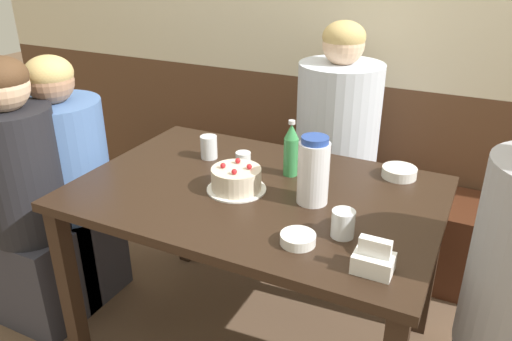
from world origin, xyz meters
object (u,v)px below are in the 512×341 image
object	(u,v)px
water_pitcher	(313,171)
person_teal_shirt	(68,185)
person_dark_striped	(28,207)
glass_water_tall	(243,162)
soju_bottle	(291,149)
bowl_soup_white	(399,172)
napkin_holder	(373,260)
birthday_cake	(236,179)
glass_shot_small	(209,147)
bench_seat	(323,212)
bowl_rice_small	(298,239)
person_pale_blue_shirt	(336,153)
glass_tumbler_short	(343,224)

from	to	relation	value
water_pitcher	person_teal_shirt	size ratio (longest dim) A/B	0.21
person_dark_striped	glass_water_tall	bearing A→B (deg)	25.89
water_pitcher	soju_bottle	world-z (taller)	water_pitcher
bowl_soup_white	glass_water_tall	world-z (taller)	glass_water_tall
napkin_holder	birthday_cake	bearing A→B (deg)	154.61
glass_shot_small	person_teal_shirt	bearing A→B (deg)	-160.44
glass_shot_small	person_teal_shirt	xyz separation A→B (m)	(-0.61, -0.22, -0.21)
birthday_cake	bowl_soup_white	xyz separation A→B (m)	(0.51, 0.38, -0.02)
bench_seat	soju_bottle	distance (m)	0.91
bowl_rice_small	glass_shot_small	xyz separation A→B (m)	(-0.58, 0.44, 0.03)
bowl_rice_small	person_teal_shirt	size ratio (longest dim) A/B	0.09
soju_bottle	napkin_holder	distance (m)	0.66
water_pitcher	person_teal_shirt	world-z (taller)	person_teal_shirt
glass_shot_small	person_pale_blue_shirt	bearing A→B (deg)	53.47
birthday_cake	person_pale_blue_shirt	bearing A→B (deg)	78.71
soju_bottle	glass_tumbler_short	xyz separation A→B (m)	(0.32, -0.34, -0.06)
soju_bottle	napkin_holder	xyz separation A→B (m)	(0.45, -0.48, -0.07)
soju_bottle	bowl_rice_small	world-z (taller)	soju_bottle
water_pitcher	glass_water_tall	distance (m)	0.37
glass_water_tall	bowl_soup_white	bearing A→B (deg)	20.76
bowl_rice_small	glass_shot_small	bearing A→B (deg)	142.59
birthday_cake	glass_shot_small	world-z (taller)	birthday_cake
bowl_soup_white	glass_shot_small	size ratio (longest dim) A/B	1.38
glass_shot_small	glass_water_tall	bearing A→B (deg)	-15.10
bowl_rice_small	person_dark_striped	distance (m)	1.21
glass_shot_small	birthday_cake	bearing A→B (deg)	-40.83
glass_tumbler_short	bench_seat	bearing A→B (deg)	110.86
water_pitcher	soju_bottle	size ratio (longest dim) A/B	1.09
soju_bottle	person_dark_striped	size ratio (longest dim) A/B	0.19
birthday_cake	napkin_holder	xyz separation A→B (m)	(0.57, -0.27, -0.00)
birthday_cake	glass_water_tall	bearing A→B (deg)	109.09
napkin_holder	glass_water_tall	distance (m)	0.76
napkin_holder	bowl_rice_small	distance (m)	0.24
glass_tumbler_short	glass_shot_small	world-z (taller)	glass_shot_small
bench_seat	birthday_cake	world-z (taller)	birthday_cake
glass_tumbler_short	soju_bottle	bearing A→B (deg)	132.86
napkin_holder	person_pale_blue_shirt	bearing A→B (deg)	112.86
birthday_cake	bowl_rice_small	size ratio (longest dim) A/B	2.01
bench_seat	person_pale_blue_shirt	bearing A→B (deg)	-56.35
soju_bottle	glass_water_tall	size ratio (longest dim) A/B	2.85
birthday_cake	person_teal_shirt	world-z (taller)	person_teal_shirt
soju_bottle	birthday_cake	bearing A→B (deg)	-121.23
bench_seat	napkin_holder	xyz separation A→B (m)	(0.51, -1.14, 0.56)
glass_shot_small	bowl_rice_small	bearing A→B (deg)	-37.41
bowl_soup_white	person_pale_blue_shirt	bearing A→B (deg)	135.14
glass_shot_small	person_dark_striped	bearing A→B (deg)	-144.36
person_dark_striped	bowl_rice_small	bearing A→B (deg)	-0.13
glass_water_tall	birthday_cake	bearing A→B (deg)	-70.91
napkin_holder	glass_tumbler_short	distance (m)	0.19
napkin_holder	person_teal_shirt	world-z (taller)	person_teal_shirt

